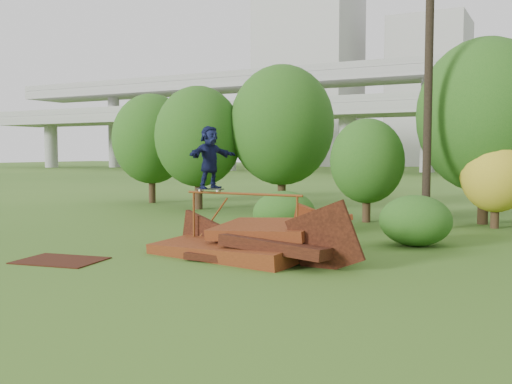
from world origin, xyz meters
The scene contains 18 objects.
ground centered at (0.00, 0.00, 0.00)m, with size 240.00×240.00×0.00m, color #2D5116.
scrap_pile centered at (-0.49, 1.27, 0.34)m, with size 5.79×3.08×1.93m.
grind_rail centered at (-0.98, 1.61, 1.22)m, with size 3.37×0.13×1.60m.
skateboard centered at (-1.99, 1.59, 1.67)m, with size 0.77×0.22×0.08m.
skater centered at (-1.99, 1.59, 2.53)m, with size 1.57×0.50×1.69m, color #101539.
flat_plate centered at (-4.39, -1.46, 0.01)m, with size 1.99×1.42×0.03m, color black.
tree_0 centered at (-8.48, 10.78, 3.38)m, with size 4.06×4.06×5.72m.
tree_1 centered at (-4.91, 12.28, 3.89)m, with size 4.77×4.77×6.64m.
tree_2 centered at (-0.08, 9.61, 2.33)m, with size 2.80×2.80×3.94m.
tree_3 centered at (3.90, 11.06, 4.00)m, with size 4.93×4.93×6.84m.
tree_4 centered at (4.41, 10.02, 1.97)m, with size 2.45×2.45×3.38m.
tree_6 centered at (-12.56, 12.52, 3.36)m, with size 4.09×4.09×5.72m.
shrub_left centered at (-1.44, 5.14, 0.71)m, with size 2.05×1.90×1.42m, color #124211.
shrub_right centered at (2.78, 4.90, 0.73)m, with size 2.05×1.88×1.45m, color #124211.
utility_pole centered at (2.38, 8.36, 5.22)m, with size 1.40×0.28×10.29m.
freeway_overpass centered at (0.00, 62.92, 10.32)m, with size 160.00×15.00×13.70m.
building_left centered at (-38.00, 95.00, 17.50)m, with size 18.00×16.00×35.00m, color #9E9E99.
building_right centered at (-16.00, 102.00, 14.00)m, with size 14.00×14.00×28.00m, color #9E9E99.
Camera 1 is at (6.29, -11.40, 2.66)m, focal length 40.00 mm.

